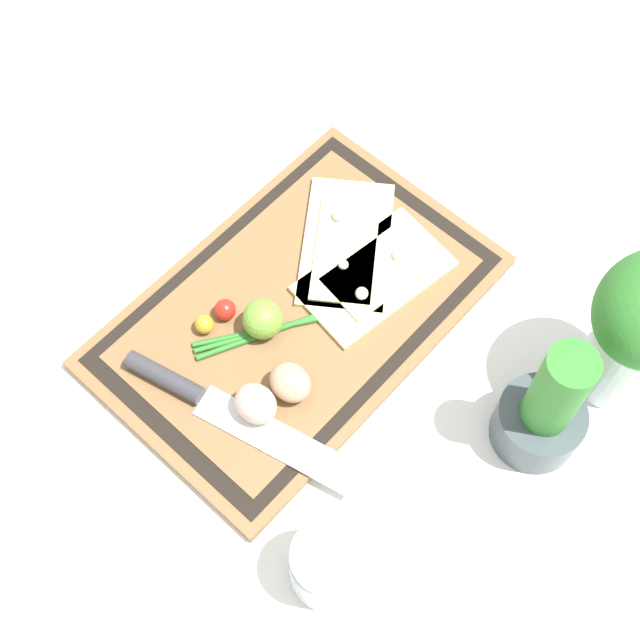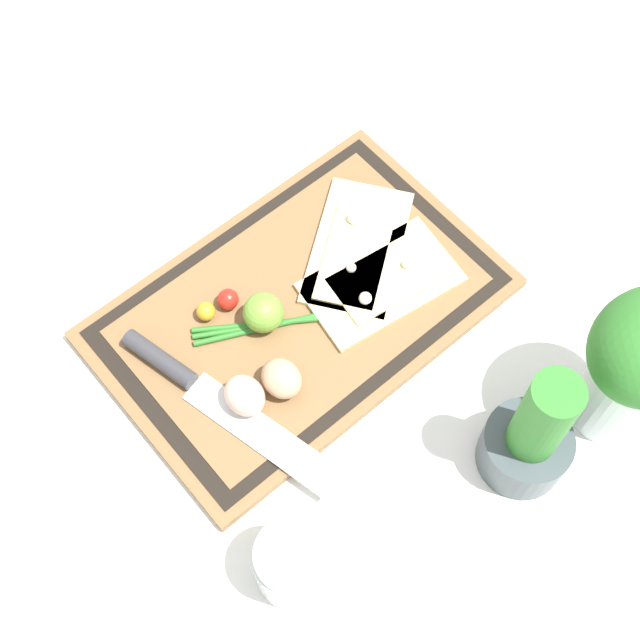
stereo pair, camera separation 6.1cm
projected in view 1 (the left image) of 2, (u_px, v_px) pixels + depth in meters
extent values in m
plane|color=white|center=(297.00, 314.00, 1.11)|extent=(6.00, 6.00, 0.00)
cube|color=brown|center=(297.00, 311.00, 1.10)|extent=(0.48, 0.31, 0.02)
cube|color=black|center=(296.00, 308.00, 1.09)|extent=(0.45, 0.29, 0.00)
cube|color=brown|center=(296.00, 307.00, 1.09)|extent=(0.42, 0.26, 0.00)
cube|color=beige|center=(346.00, 244.00, 1.13)|extent=(0.22, 0.20, 0.01)
cube|color=beige|center=(345.00, 251.00, 1.12)|extent=(0.17, 0.15, 0.00)
sphere|color=silver|center=(339.00, 215.00, 1.14)|extent=(0.02, 0.02, 0.02)
sphere|color=silver|center=(343.00, 265.00, 1.10)|extent=(0.01, 0.01, 0.01)
cube|color=beige|center=(374.00, 276.00, 1.11)|extent=(0.20, 0.13, 0.01)
cube|color=beige|center=(383.00, 268.00, 1.11)|extent=(0.16, 0.10, 0.00)
sphere|color=silver|center=(362.00, 293.00, 1.08)|extent=(0.02, 0.02, 0.02)
sphere|color=silver|center=(397.00, 255.00, 1.11)|extent=(0.01, 0.01, 0.01)
cube|color=silver|center=(278.00, 440.00, 1.01)|extent=(0.09, 0.21, 0.00)
cylinder|color=#38383D|center=(164.00, 377.00, 1.04)|extent=(0.04, 0.10, 0.02)
ellipsoid|color=tan|center=(290.00, 382.00, 1.02)|extent=(0.04, 0.05, 0.04)
ellipsoid|color=beige|center=(256.00, 404.00, 1.01)|extent=(0.04, 0.05, 0.04)
sphere|color=#70A838|center=(263.00, 319.00, 1.06)|extent=(0.05, 0.05, 0.05)
sphere|color=red|center=(225.00, 310.00, 1.08)|extent=(0.03, 0.03, 0.03)
sphere|color=gold|center=(204.00, 324.00, 1.07)|extent=(0.02, 0.02, 0.02)
cylinder|color=#2D7528|center=(292.00, 324.00, 1.08)|extent=(0.20, 0.14, 0.01)
cylinder|color=#2D7528|center=(292.00, 324.00, 1.08)|extent=(0.21, 0.13, 0.01)
cylinder|color=#2D7528|center=(292.00, 324.00, 1.08)|extent=(0.22, 0.11, 0.01)
cylinder|color=#3D474C|center=(538.00, 424.00, 1.01)|extent=(0.10, 0.10, 0.06)
cylinder|color=#2D7528|center=(555.00, 396.00, 0.93)|extent=(0.06, 0.06, 0.17)
cylinder|color=silver|center=(328.00, 566.00, 0.93)|extent=(0.08, 0.08, 0.08)
cylinder|color=#B73323|center=(328.00, 570.00, 0.95)|extent=(0.07, 0.07, 0.03)
cylinder|color=silver|center=(328.00, 556.00, 0.89)|extent=(0.08, 0.08, 0.01)
cylinder|color=silver|center=(622.00, 356.00, 1.02)|extent=(0.09, 0.09, 0.12)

